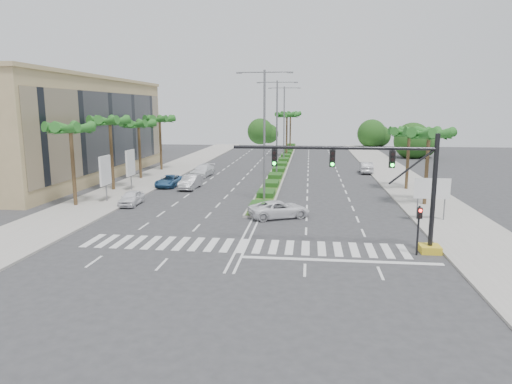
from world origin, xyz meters
TOP-DOWN VIEW (x-y plane):
  - ground at (0.00, 0.00)m, footprint 160.00×160.00m
  - footpath_right at (15.20, 20.00)m, footprint 6.00×120.00m
  - footpath_left at (-15.20, 20.00)m, footprint 6.00×120.00m
  - median at (0.00, 45.00)m, footprint 2.20×75.00m
  - median_grass at (0.00, 45.00)m, footprint 1.80×75.00m
  - building at (-26.00, 26.00)m, footprint 12.00×36.00m
  - signal_gantry at (9.27, -0.00)m, footprint 12.60×1.20m
  - pedestrian_signal at (10.60, -0.68)m, footprint 0.28×0.36m
  - direction_sign at (13.50, 7.99)m, footprint 2.70×0.11m
  - billboard_near at (-14.50, 12.00)m, footprint 0.18×2.10m
  - billboard_far at (-14.50, 18.00)m, footprint 0.18×2.10m
  - palm_left_near at (-16.50, 10.00)m, footprint 4.57×4.68m
  - palm_left_mid at (-16.50, 18.00)m, footprint 4.57×4.68m
  - palm_left_far at (-16.50, 26.00)m, footprint 4.57×4.68m
  - palm_left_end at (-16.50, 34.00)m, footprint 4.57×4.68m
  - palm_right_near at (14.50, 14.00)m, footprint 4.57×4.68m
  - palm_right_far at (14.50, 22.00)m, footprint 4.57×4.68m
  - palm_median_a at (0.00, 55.00)m, footprint 4.57×4.68m
  - palm_median_b at (0.00, 70.00)m, footprint 4.57×4.68m
  - streetlight_near at (0.00, 14.00)m, footprint 5.10×0.25m
  - streetlight_mid at (0.00, 30.00)m, footprint 5.10×0.25m
  - streetlight_far at (0.00, 46.00)m, footprint 5.10×0.25m
  - car_parked_a at (-11.80, 11.20)m, footprint 1.69×3.88m
  - car_parked_b at (-8.65, 20.10)m, footprint 1.81×4.63m
  - car_parked_c at (-11.38, 21.19)m, footprint 2.46×4.72m
  - car_parked_d at (-9.49, 29.32)m, footprint 2.64×5.28m
  - car_crossing at (1.82, 7.92)m, footprint 5.40×4.11m
  - car_right at (11.80, 34.77)m, footprint 1.77×4.63m

SIDE VIEW (x-z plane):
  - ground at x=0.00m, z-range 0.00..0.00m
  - footpath_right at x=15.20m, z-range 0.00..0.15m
  - footpath_left at x=-15.20m, z-range 0.00..0.15m
  - median at x=0.00m, z-range 0.00..0.20m
  - median_grass at x=0.00m, z-range 0.20..0.24m
  - car_parked_c at x=-11.38m, z-range 0.00..1.27m
  - car_parked_a at x=-11.80m, z-range 0.00..1.30m
  - car_crossing at x=1.82m, z-range 0.00..1.36m
  - car_parked_d at x=-9.49m, z-range 0.00..1.47m
  - car_parked_b at x=-8.65m, z-range 0.00..1.50m
  - car_right at x=11.80m, z-range 0.00..1.51m
  - pedestrian_signal at x=10.60m, z-range 0.54..3.54m
  - direction_sign at x=13.50m, z-range 0.75..4.15m
  - billboard_near at x=-14.50m, z-range 0.79..5.14m
  - billboard_far at x=-14.50m, z-range 0.79..5.14m
  - signal_gantry at x=9.27m, z-range -0.14..7.06m
  - palm_right_far at x=14.50m, z-range 2.54..9.29m
  - building at x=-26.00m, z-range 0.00..12.00m
  - palm_right_near at x=14.50m, z-range 2.68..9.73m
  - palm_left_far at x=-16.50m, z-range 2.82..10.17m
  - palm_left_near at x=-16.50m, z-range 2.91..10.46m
  - streetlight_near at x=0.00m, z-range 0.81..12.81m
  - streetlight_mid at x=0.00m, z-range 0.81..12.81m
  - streetlight_far at x=0.00m, z-range 0.81..12.81m
  - palm_left_end at x=-16.50m, z-range 3.01..10.76m
  - palm_left_mid at x=-16.50m, z-range 3.10..11.05m
  - palm_median_a at x=0.00m, z-range 3.15..11.20m
  - palm_median_b at x=0.00m, z-range 3.15..11.20m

